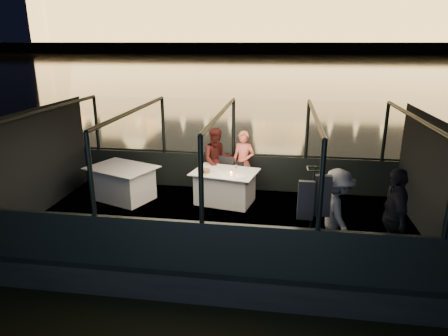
# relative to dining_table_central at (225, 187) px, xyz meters

# --- Properties ---
(river_water) EXTENTS (500.00, 500.00, 0.00)m
(river_water) POSITION_rel_dining_table_central_xyz_m (0.07, 78.97, -0.89)
(river_water) COLOR black
(river_water) RESTS_ON ground
(boat_hull) EXTENTS (8.60, 4.40, 1.00)m
(boat_hull) POSITION_rel_dining_table_central_xyz_m (0.07, -1.03, -0.89)
(boat_hull) COLOR black
(boat_hull) RESTS_ON river_water
(boat_deck) EXTENTS (8.00, 4.00, 0.04)m
(boat_deck) POSITION_rel_dining_table_central_xyz_m (0.07, -1.03, -0.41)
(boat_deck) COLOR black
(boat_deck) RESTS_ON boat_hull
(gunwale_port) EXTENTS (8.00, 0.08, 0.90)m
(gunwale_port) POSITION_rel_dining_table_central_xyz_m (0.07, 0.97, 0.06)
(gunwale_port) COLOR black
(gunwale_port) RESTS_ON boat_deck
(gunwale_starboard) EXTENTS (8.00, 0.08, 0.90)m
(gunwale_starboard) POSITION_rel_dining_table_central_xyz_m (0.07, -3.03, 0.06)
(gunwale_starboard) COLOR black
(gunwale_starboard) RESTS_ON boat_deck
(cabin_glass_port) EXTENTS (8.00, 0.02, 1.40)m
(cabin_glass_port) POSITION_rel_dining_table_central_xyz_m (0.07, 0.97, 1.21)
(cabin_glass_port) COLOR #99B2B2
(cabin_glass_port) RESTS_ON gunwale_port
(cabin_glass_starboard) EXTENTS (8.00, 0.02, 1.40)m
(cabin_glass_starboard) POSITION_rel_dining_table_central_xyz_m (0.07, -3.03, 1.21)
(cabin_glass_starboard) COLOR #99B2B2
(cabin_glass_starboard) RESTS_ON gunwale_starboard
(cabin_roof_glass) EXTENTS (8.00, 4.00, 0.02)m
(cabin_roof_glass) POSITION_rel_dining_table_central_xyz_m (0.07, -1.03, 1.91)
(cabin_roof_glass) COLOR #99B2B2
(cabin_roof_glass) RESTS_ON boat_deck
(end_wall_fore) EXTENTS (0.02, 4.00, 2.30)m
(end_wall_fore) POSITION_rel_dining_table_central_xyz_m (-3.93, -1.03, 0.76)
(end_wall_fore) COLOR black
(end_wall_fore) RESTS_ON boat_deck
(end_wall_aft) EXTENTS (0.02, 4.00, 2.30)m
(end_wall_aft) POSITION_rel_dining_table_central_xyz_m (4.07, -1.03, 0.76)
(end_wall_aft) COLOR black
(end_wall_aft) RESTS_ON boat_deck
(canopy_ribs) EXTENTS (8.00, 4.00, 2.30)m
(canopy_ribs) POSITION_rel_dining_table_central_xyz_m (0.07, -1.03, 0.76)
(canopy_ribs) COLOR black
(canopy_ribs) RESTS_ON boat_deck
(embankment) EXTENTS (400.00, 140.00, 6.00)m
(embankment) POSITION_rel_dining_table_central_xyz_m (0.07, 208.97, 0.11)
(embankment) COLOR #423D33
(embankment) RESTS_ON ground
(dining_table_central) EXTENTS (1.63, 1.32, 0.77)m
(dining_table_central) POSITION_rel_dining_table_central_xyz_m (0.00, 0.00, 0.00)
(dining_table_central) COLOR silver
(dining_table_central) RESTS_ON boat_deck
(dining_table_aft) EXTENTS (1.82, 1.59, 0.81)m
(dining_table_aft) POSITION_rel_dining_table_central_xyz_m (-2.45, -0.14, 0.00)
(dining_table_aft) COLOR silver
(dining_table_aft) RESTS_ON boat_deck
(chair_port_left) EXTENTS (0.57, 0.57, 0.93)m
(chair_port_left) POSITION_rel_dining_table_central_xyz_m (-0.06, 0.45, 0.06)
(chair_port_left) COLOR black
(chair_port_left) RESTS_ON boat_deck
(chair_port_right) EXTENTS (0.41, 0.41, 0.82)m
(chair_port_right) POSITION_rel_dining_table_central_xyz_m (0.18, 0.45, 0.06)
(chair_port_right) COLOR black
(chair_port_right) RESTS_ON boat_deck
(coat_stand) EXTENTS (0.50, 0.41, 1.72)m
(coat_stand) POSITION_rel_dining_table_central_xyz_m (1.82, -2.39, 0.51)
(coat_stand) COLOR black
(coat_stand) RESTS_ON boat_deck
(person_woman_coral) EXTENTS (0.65, 0.52, 1.57)m
(person_woman_coral) POSITION_rel_dining_table_central_xyz_m (0.35, 0.72, 0.36)
(person_woman_coral) COLOR #F36F58
(person_woman_coral) RESTS_ON boat_deck
(person_man_maroon) EXTENTS (0.93, 0.82, 1.62)m
(person_man_maroon) POSITION_rel_dining_table_central_xyz_m (-0.30, 0.72, 0.36)
(person_man_maroon) COLOR #3D1311
(person_man_maroon) RESTS_ON boat_deck
(passenger_stripe) EXTENTS (0.82, 1.14, 1.59)m
(passenger_stripe) POSITION_rel_dining_table_central_xyz_m (2.26, -2.11, 0.47)
(passenger_stripe) COLOR silver
(passenger_stripe) RESTS_ON boat_deck
(passenger_dark) EXTENTS (0.43, 1.01, 1.71)m
(passenger_dark) POSITION_rel_dining_table_central_xyz_m (3.15, -2.29, 0.47)
(passenger_dark) COLOR black
(passenger_dark) RESTS_ON boat_deck
(wine_bottle) EXTENTS (0.09, 0.09, 0.31)m
(wine_bottle) POSITION_rel_dining_table_central_xyz_m (-0.52, -0.42, 0.53)
(wine_bottle) COLOR #133414
(wine_bottle) RESTS_ON dining_table_central
(bread_basket) EXTENTS (0.24, 0.24, 0.08)m
(bread_basket) POSITION_rel_dining_table_central_xyz_m (-0.43, -0.15, 0.42)
(bread_basket) COLOR brown
(bread_basket) RESTS_ON dining_table_central
(amber_candle) EXTENTS (0.06, 0.06, 0.08)m
(amber_candle) POSITION_rel_dining_table_central_xyz_m (0.18, -0.26, 0.42)
(amber_candle) COLOR gold
(amber_candle) RESTS_ON dining_table_central
(plate_near) EXTENTS (0.31, 0.31, 0.02)m
(plate_near) POSITION_rel_dining_table_central_xyz_m (0.40, -0.36, 0.39)
(plate_near) COLOR white
(plate_near) RESTS_ON dining_table_central
(plate_far) EXTENTS (0.27, 0.27, 0.01)m
(plate_far) POSITION_rel_dining_table_central_xyz_m (-0.24, 0.00, 0.39)
(plate_far) COLOR white
(plate_far) RESTS_ON dining_table_central
(wine_glass_white) EXTENTS (0.08, 0.08, 0.18)m
(wine_glass_white) POSITION_rel_dining_table_central_xyz_m (-0.40, -0.35, 0.48)
(wine_glass_white) COLOR silver
(wine_glass_white) RESTS_ON dining_table_central
(wine_glass_red) EXTENTS (0.08, 0.08, 0.18)m
(wine_glass_red) POSITION_rel_dining_table_central_xyz_m (0.26, -0.05, 0.48)
(wine_glass_red) COLOR white
(wine_glass_red) RESTS_ON dining_table_central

